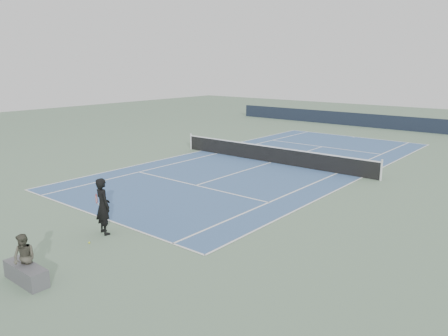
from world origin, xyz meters
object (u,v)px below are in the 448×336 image
Objects in this scene: tennis_ball at (89,243)px; tennis_net at (271,154)px; tennis_player at (103,206)px; spectator_bench at (25,265)px.

tennis_net is at bearing 98.50° from tennis_ball.
tennis_net is 12.83m from tennis_player.
tennis_ball is (2.03, -13.55, -0.47)m from tennis_net.
tennis_ball is (0.35, -0.84, -0.93)m from tennis_player.
tennis_ball is at bearing -81.50° from tennis_net.
tennis_player is 3.62m from spectator_bench.
tennis_net is at bearing 97.53° from tennis_player.
tennis_player is (1.68, -12.71, 0.46)m from tennis_net.
tennis_net is at bearing 100.42° from spectator_bench.
spectator_bench is at bearing -79.58° from tennis_net.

